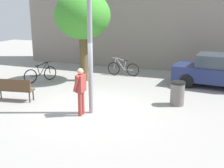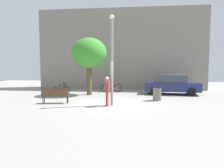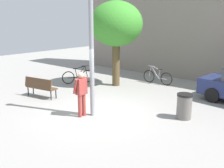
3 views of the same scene
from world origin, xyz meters
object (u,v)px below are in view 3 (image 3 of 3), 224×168
person_by_lamppost (81,91)px  park_bench (40,86)px  bicycle_silver (157,77)px  bicycle_black (78,76)px  trash_bin (184,106)px  lamppost (91,40)px  plaza_tree (116,25)px

person_by_lamppost → park_bench: size_ratio=1.01×
person_by_lamppost → bicycle_silver: 6.26m
person_by_lamppost → park_bench: bearing=172.2°
bicycle_black → trash_bin: size_ratio=1.75×
lamppost → trash_bin: size_ratio=5.53×
park_bench → person_by_lamppost: bearing=-7.8°
person_by_lamppost → bicycle_black: bearing=138.9°
lamppost → person_by_lamppost: bearing=-125.8°
bicycle_silver → bicycle_black: (-3.48, -2.72, 0.00)m
park_bench → plaza_tree: (1.20, 3.99, 2.68)m
park_bench → trash_bin: 6.48m
park_bench → plaza_tree: bearing=73.3°
bicycle_silver → bicycle_black: bearing=-141.9°
trash_bin → bicycle_black: bearing=170.0°
plaza_tree → trash_bin: bearing=-23.6°
bicycle_black → trash_bin: 7.10m
lamppost → bicycle_black: 5.81m
lamppost → bicycle_silver: 6.41m
person_by_lamppost → trash_bin: 3.77m
lamppost → trash_bin: 4.09m
plaza_tree → bicycle_silver: plaza_tree is taller
trash_bin → plaza_tree: bearing=156.4°
park_bench → trash_bin: trash_bin is taller
park_bench → bicycle_silver: bicycle_silver is taller
plaza_tree → trash_bin: size_ratio=4.76×
trash_bin → lamppost: bearing=-145.2°
person_by_lamppost → bicycle_silver: bearing=94.8°
person_by_lamppost → trash_bin: (2.99, 2.24, -0.50)m
bicycle_black → trash_bin: bicycle_black is taller
person_by_lamppost → plaza_tree: size_ratio=0.38×
lamppost → plaza_tree: 4.72m
person_by_lamppost → bicycle_black: person_by_lamppost is taller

